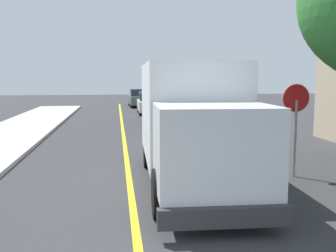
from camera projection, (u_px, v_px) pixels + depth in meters
The scene contains 7 objects.
centre_line_yellow at pixel (127, 160), 13.60m from camera, with size 0.16×56.00×0.01m, color gold.
box_truck at pixel (191, 118), 10.51m from camera, with size 2.62×7.25×3.20m.
parked_car_near at pixel (175, 124), 17.10m from camera, with size 1.98×4.47×1.67m.
parked_car_mid at pixel (164, 111), 23.88m from camera, with size 1.83×4.41×1.67m.
parked_car_far at pixel (150, 104), 30.33m from camera, with size 1.84×4.42×1.67m.
parked_car_furthest at pixel (139, 98), 37.57m from camera, with size 1.93×4.45×1.67m.
stop_sign at pixel (296, 112), 11.13m from camera, with size 0.80×0.10×2.65m.
Camera 1 is at (-0.32, -3.42, 2.85)m, focal length 42.37 mm.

